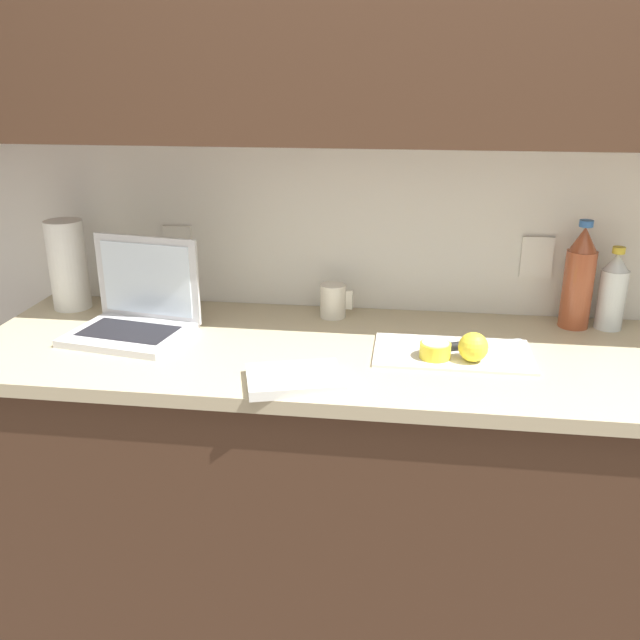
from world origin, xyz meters
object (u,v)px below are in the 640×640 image
Objects in this scene: knife at (457,347)px; bottle_oil_tall at (579,279)px; laptop at (136,311)px; paper_towel_roll at (68,265)px; lemon_whole_beside at (473,347)px; cutting_board at (453,353)px; bottle_green_soda at (612,292)px; measuring_cup at (333,301)px; lemon_half_cut at (435,350)px.

bottle_oil_tall is (0.34, 0.24, 0.12)m from knife.
paper_towel_roll is (-0.28, 0.18, 0.07)m from laptop.
lemon_whole_beside is 0.44m from bottle_oil_tall.
cutting_board is 1.70× the size of bottle_green_soda.
measuring_cup is at bearing 142.10° from lemon_whole_beside.
laptop is 4.45× the size of lemon_half_cut.
lemon_whole_beside is 0.31× the size of bottle_green_soda.
bottle_oil_tall is at bearing 45.43° from lemon_whole_beside.
bottle_oil_tall reaches higher than lemon_whole_beside.
lemon_whole_beside is 0.48m from measuring_cup.
bottle_green_soda is 0.10m from bottle_oil_tall.
lemon_whole_beside is 0.51m from bottle_green_soda.
measuring_cup is (-0.34, 0.24, 0.05)m from cutting_board.
knife is 0.42m from measuring_cup.
paper_towel_roll is (-1.15, 0.21, 0.12)m from knife.
bottle_green_soda is 2.37× the size of measuring_cup.
bottle_oil_tall reaches higher than lemon_half_cut.
cutting_board is 1.17m from paper_towel_roll.
measuring_cup reaches higher than lemon_whole_beside.
laptop is at bearing -170.83° from bottle_green_soda.
bottle_oil_tall reaches higher than bottle_green_soda.
lemon_whole_beside is 0.27× the size of paper_towel_roll.
knife is 0.90× the size of bottle_oil_tall.
paper_towel_roll is at bearing -178.71° from bottle_oil_tall.
cutting_board is at bearing 43.75° from lemon_half_cut.
bottle_oil_tall reaches higher than knife.
laptop is 0.87m from knife.
laptop is 1.47× the size of bottle_green_soda.
bottle_green_soda reaches higher than lemon_whole_beside.
measuring_cup is at bearing -179.06° from bottle_oil_tall.
laptop is 4.68× the size of lemon_whole_beside.
laptop is at bearing 177.00° from cutting_board.
laptop is at bearing 173.81° from lemon_whole_beside.
bottle_green_soda is (0.49, 0.30, 0.08)m from lemon_half_cut.
lemon_half_cut is (-0.06, -0.06, 0.01)m from knife.
laptop is at bearing -159.15° from measuring_cup.
paper_towel_roll is at bearing 157.29° from laptop.
measuring_cup is at bearing 144.06° from cutting_board.
measuring_cup reaches higher than knife.
laptop is 0.56m from measuring_cup.
lemon_half_cut is 1.05× the size of lemon_whole_beside.
lemon_whole_beside is at bearing -5.33° from lemon_half_cut.
paper_towel_roll reaches higher than bottle_green_soda.
lemon_half_cut is at bearing 3.23° from laptop.
cutting_board is 0.02m from knife.
lemon_whole_beside reaches higher than lemon_half_cut.
bottle_green_soda reaches higher than lemon_half_cut.
cutting_board is at bearing -35.94° from measuring_cup.
lemon_half_cut is at bearing 174.67° from lemon_whole_beside.
lemon_half_cut is 0.41m from measuring_cup.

